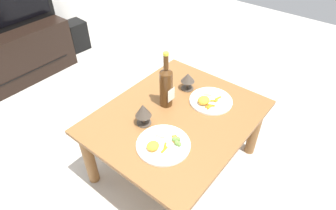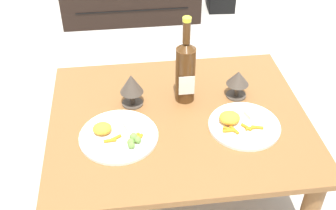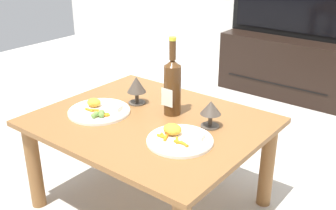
{
  "view_description": "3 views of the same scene",
  "coord_description": "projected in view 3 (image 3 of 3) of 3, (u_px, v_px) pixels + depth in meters",
  "views": [
    {
      "loc": [
        -1.02,
        -0.75,
        1.62
      ],
      "look_at": [
        -0.02,
        0.05,
        0.54
      ],
      "focal_mm": 30.14,
      "sensor_mm": 36.0,
      "label": 1
    },
    {
      "loc": [
        -0.2,
        -1.27,
        1.54
      ],
      "look_at": [
        -0.04,
        0.01,
        0.52
      ],
      "focal_mm": 45.16,
      "sensor_mm": 36.0,
      "label": 2
    },
    {
      "loc": [
        1.11,
        -1.28,
        1.26
      ],
      "look_at": [
        0.04,
        0.08,
        0.53
      ],
      "focal_mm": 43.22,
      "sensor_mm": 36.0,
      "label": 3
    }
  ],
  "objects": [
    {
      "name": "ground_plane",
      "position": [
        152.0,
        203.0,
        2.05
      ],
      "size": [
        6.4,
        6.4,
        0.0
      ],
      "primitive_type": "plane",
      "color": "#B7B2A8"
    },
    {
      "name": "dining_table",
      "position": [
        150.0,
        135.0,
        1.89
      ],
      "size": [
        1.02,
        0.84,
        0.47
      ],
      "color": "brown",
      "rests_on": "ground_plane"
    },
    {
      "name": "tv_stand",
      "position": [
        288.0,
        65.0,
        3.39
      ],
      "size": [
        1.06,
        0.48,
        0.48
      ],
      "color": "black",
      "rests_on": "ground_plane"
    },
    {
      "name": "tv_screen",
      "position": [
        296.0,
        1.0,
        3.18
      ],
      "size": [
        1.07,
        0.05,
        0.58
      ],
      "color": "black",
      "rests_on": "tv_stand"
    },
    {
      "name": "wine_bottle",
      "position": [
        172.0,
        85.0,
        1.87
      ],
      "size": [
        0.08,
        0.08,
        0.37
      ],
      "color": "#4C2D14",
      "rests_on": "dining_table"
    },
    {
      "name": "goblet_left",
      "position": [
        136.0,
        86.0,
        2.0
      ],
      "size": [
        0.09,
        0.09,
        0.14
      ],
      "color": "#473D33",
      "rests_on": "dining_table"
    },
    {
      "name": "goblet_right",
      "position": [
        211.0,
        109.0,
        1.76
      ],
      "size": [
        0.09,
        0.09,
        0.12
      ],
      "color": "#473D33",
      "rests_on": "dining_table"
    },
    {
      "name": "dinner_plate_left",
      "position": [
        99.0,
        110.0,
        1.93
      ],
      "size": [
        0.3,
        0.3,
        0.05
      ],
      "color": "white",
      "rests_on": "dining_table"
    },
    {
      "name": "dinner_plate_right",
      "position": [
        179.0,
        138.0,
        1.66
      ],
      "size": [
        0.28,
        0.28,
        0.06
      ],
      "color": "white",
      "rests_on": "dining_table"
    }
  ]
}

